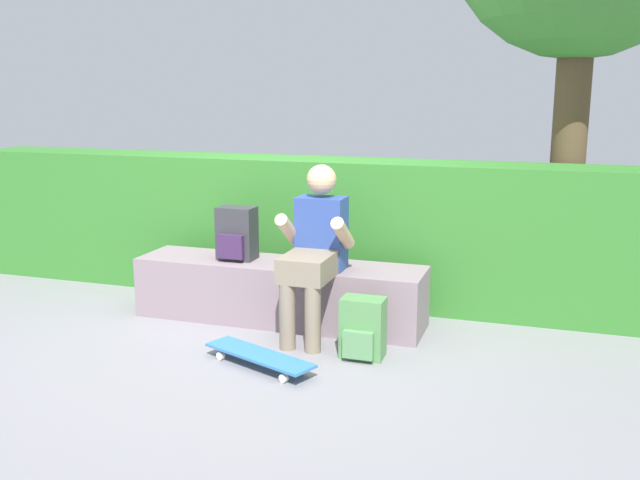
{
  "coord_description": "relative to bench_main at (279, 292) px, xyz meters",
  "views": [
    {
      "loc": [
        1.9,
        -4.46,
        1.74
      ],
      "look_at": [
        0.31,
        0.35,
        0.64
      ],
      "focal_mm": 39.85,
      "sensor_mm": 36.0,
      "label": 1
    }
  ],
  "objects": [
    {
      "name": "backpack_on_bench",
      "position": [
        -0.34,
        -0.01,
        0.42
      ],
      "size": [
        0.28,
        0.23,
        0.4
      ],
      "color": "#333338",
      "rests_on": "bench_main"
    },
    {
      "name": "skateboard_near_person",
      "position": [
        0.21,
        -0.9,
        -0.15
      ],
      "size": [
        0.82,
        0.49,
        0.09
      ],
      "color": "teal",
      "rests_on": "ground"
    },
    {
      "name": "hedge_row",
      "position": [
        -0.1,
        0.72,
        0.35
      ],
      "size": [
        6.06,
        0.55,
        1.16
      ],
      "color": "#32762A",
      "rests_on": "ground"
    },
    {
      "name": "bench_main",
      "position": [
        0.0,
        0.0,
        0.0
      ],
      "size": [
        2.19,
        0.51,
        0.45
      ],
      "color": "gray",
      "rests_on": "ground"
    },
    {
      "name": "backpack_on_ground",
      "position": [
        0.79,
        -0.52,
        -0.03
      ],
      "size": [
        0.28,
        0.23,
        0.4
      ],
      "color": "#51894C",
      "rests_on": "ground"
    },
    {
      "name": "ground_plane",
      "position": [
        0.0,
        -0.32,
        -0.23
      ],
      "size": [
        24.0,
        24.0,
        0.0
      ],
      "primitive_type": "plane",
      "color": "gray"
    },
    {
      "name": "person_skater",
      "position": [
        0.36,
        -0.22,
        0.43
      ],
      "size": [
        0.49,
        0.62,
        1.2
      ],
      "color": "#2D4793",
      "rests_on": "ground"
    }
  ]
}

